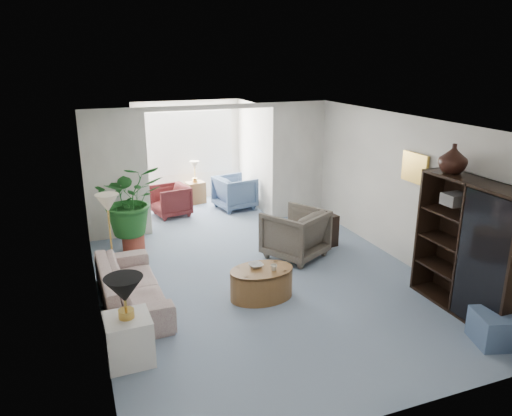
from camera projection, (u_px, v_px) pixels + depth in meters
name	position (u px, v px, depth m)	size (l,w,h in m)	color
floor	(270.00, 287.00, 7.50)	(6.00, 6.00, 0.00)	#8694B1
sunroom_floor	(201.00, 211.00, 11.15)	(2.60, 2.60, 0.00)	#8694B1
back_pier_left	(116.00, 176.00, 9.14)	(1.20, 0.12, 2.50)	white
back_pier_right	(298.00, 161.00, 10.44)	(1.20, 0.12, 2.50)	white
back_header	(212.00, 107.00, 9.43)	(2.60, 0.12, 0.10)	white
window_pane	(188.00, 143.00, 11.68)	(2.20, 0.02, 1.50)	white
window_blinds	(188.00, 143.00, 11.66)	(2.20, 0.02, 1.50)	white
framed_picture	(416.00, 168.00, 7.74)	(0.04, 0.50, 0.40)	#B9AE94
sofa	(131.00, 286.00, 6.87)	(2.06, 0.81, 0.60)	beige
end_table	(129.00, 339.00, 5.60)	(0.52, 0.52, 0.57)	white
table_lamp	(124.00, 290.00, 5.41)	(0.44, 0.44, 0.30)	black
floor_lamp	(107.00, 203.00, 7.44)	(0.36, 0.36, 0.28)	#F4E4C2
coffee_table	(262.00, 283.00, 7.11)	(0.95, 0.95, 0.45)	brown
coffee_bowl	(256.00, 265.00, 7.11)	(0.21, 0.21, 0.05)	beige
coffee_cup	(274.00, 267.00, 6.99)	(0.09, 0.09, 0.09)	beige
wingback_chair	(295.00, 234.00, 8.50)	(0.92, 0.95, 0.86)	#655B4F
side_table_dark	(322.00, 230.00, 9.04)	(0.50, 0.40, 0.60)	black
entertainment_cabinet	(470.00, 248.00, 6.53)	(0.45, 1.68, 1.86)	black
cabinet_urn	(453.00, 158.00, 6.64)	(0.39, 0.39, 0.40)	black
ottoman	(495.00, 328.00, 5.98)	(0.50, 0.50, 0.40)	slate
plant_pot	(134.00, 242.00, 8.86)	(0.40, 0.40, 0.32)	#A74230
house_plant	(130.00, 199.00, 8.61)	(1.17, 1.01, 1.30)	#206023
sunroom_chair_blue	(235.00, 192.00, 11.23)	(0.81, 0.84, 0.76)	slate
sunroom_chair_maroon	(171.00, 201.00, 10.73)	(0.73, 0.75, 0.69)	#5C1F20
sunroom_table	(196.00, 192.00, 11.68)	(0.42, 0.33, 0.52)	brown
shelf_clutter	(475.00, 241.00, 6.36)	(0.30, 1.14, 1.06)	#2B2825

